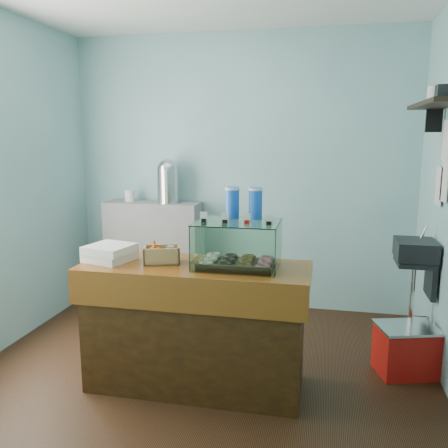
% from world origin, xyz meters
% --- Properties ---
extents(ground, '(3.50, 3.50, 0.00)m').
position_xyz_m(ground, '(0.00, 0.00, 0.00)').
color(ground, black).
rests_on(ground, ground).
extents(room_shell, '(3.54, 3.04, 2.82)m').
position_xyz_m(room_shell, '(0.03, 0.01, 1.71)').
color(room_shell, '#7CABB4').
rests_on(room_shell, ground).
extents(counter, '(1.60, 0.60, 0.90)m').
position_xyz_m(counter, '(0.00, -0.25, 0.46)').
color(counter, '#44270D').
rests_on(counter, ground).
extents(back_shelf, '(1.00, 0.32, 1.10)m').
position_xyz_m(back_shelf, '(-0.90, 1.32, 0.55)').
color(back_shelf, gray).
rests_on(back_shelf, ground).
extents(display_case, '(0.57, 0.42, 0.53)m').
position_xyz_m(display_case, '(0.30, -0.19, 1.08)').
color(display_case, '#321A0F').
rests_on(display_case, counter).
extents(condiment_crate, '(0.28, 0.22, 0.16)m').
position_xyz_m(condiment_crate, '(-0.24, -0.25, 0.96)').
color(condiment_crate, tan).
rests_on(condiment_crate, counter).
extents(pastry_boxes, '(0.36, 0.37, 0.12)m').
position_xyz_m(pastry_boxes, '(-0.62, -0.27, 0.96)').
color(pastry_boxes, silver).
rests_on(pastry_boxes, counter).
extents(coffee_urn, '(0.25, 0.25, 0.46)m').
position_xyz_m(coffee_urn, '(-0.72, 1.30, 1.34)').
color(coffee_urn, silver).
rests_on(coffee_urn, back_shelf).
extents(red_cooler, '(0.51, 0.44, 0.38)m').
position_xyz_m(red_cooler, '(1.51, 0.24, 0.19)').
color(red_cooler, red).
rests_on(red_cooler, ground).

